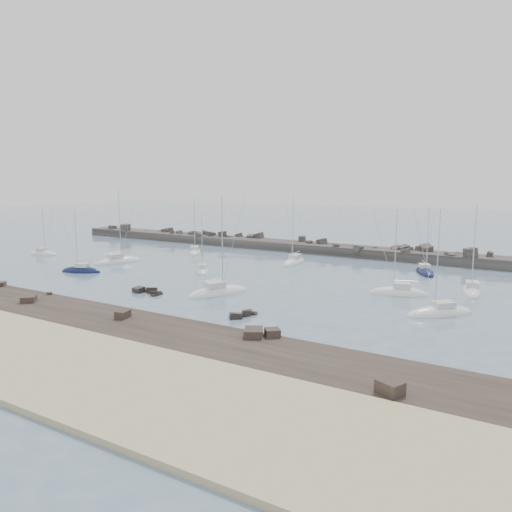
{
  "coord_description": "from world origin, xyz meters",
  "views": [
    {
      "loc": [
        43.27,
        -57.99,
        16.09
      ],
      "look_at": [
        1.2,
        12.0,
        2.85
      ],
      "focal_mm": 35.0,
      "sensor_mm": 36.0,
      "label": 1
    }
  ],
  "objects_px": {
    "sailboat_2": "(81,271)",
    "sailboat_10": "(440,314)",
    "sailboat_4": "(203,271)",
    "sailboat_5": "(294,263)",
    "sailboat_6": "(218,293)",
    "sailboat_1": "(195,253)",
    "sailboat_3": "(118,262)",
    "sailboat_8": "(399,294)",
    "sailboat_7": "(425,273)",
    "sailboat_0": "(43,254)",
    "sailboat_9": "(472,291)"
  },
  "relations": [
    {
      "from": "sailboat_2",
      "to": "sailboat_10",
      "type": "height_order",
      "value": "sailboat_10"
    },
    {
      "from": "sailboat_2",
      "to": "sailboat_8",
      "type": "relative_size",
      "value": 0.88
    },
    {
      "from": "sailboat_7",
      "to": "sailboat_9",
      "type": "bearing_deg",
      "value": -50.87
    },
    {
      "from": "sailboat_5",
      "to": "sailboat_10",
      "type": "distance_m",
      "value": 37.17
    },
    {
      "from": "sailboat_2",
      "to": "sailboat_7",
      "type": "bearing_deg",
      "value": 29.97
    },
    {
      "from": "sailboat_4",
      "to": "sailboat_8",
      "type": "bearing_deg",
      "value": 1.68
    },
    {
      "from": "sailboat_3",
      "to": "sailboat_4",
      "type": "xyz_separation_m",
      "value": [
        19.15,
        0.77,
        -0.01
      ]
    },
    {
      "from": "sailboat_4",
      "to": "sailboat_8",
      "type": "relative_size",
      "value": 0.79
    },
    {
      "from": "sailboat_3",
      "to": "sailboat_9",
      "type": "bearing_deg",
      "value": 7.82
    },
    {
      "from": "sailboat_2",
      "to": "sailboat_8",
      "type": "bearing_deg",
      "value": 12.94
    },
    {
      "from": "sailboat_6",
      "to": "sailboat_10",
      "type": "bearing_deg",
      "value": 10.26
    },
    {
      "from": "sailboat_1",
      "to": "sailboat_2",
      "type": "height_order",
      "value": "sailboat_1"
    },
    {
      "from": "sailboat_3",
      "to": "sailboat_8",
      "type": "relative_size",
      "value": 1.14
    },
    {
      "from": "sailboat_5",
      "to": "sailboat_8",
      "type": "xyz_separation_m",
      "value": [
        23.19,
        -14.43,
        0.0
      ]
    },
    {
      "from": "sailboat_1",
      "to": "sailboat_9",
      "type": "height_order",
      "value": "sailboat_9"
    },
    {
      "from": "sailboat_6",
      "to": "sailboat_7",
      "type": "xyz_separation_m",
      "value": [
        20.9,
        29.75,
        -0.01
      ]
    },
    {
      "from": "sailboat_1",
      "to": "sailboat_3",
      "type": "distance_m",
      "value": 17.35
    },
    {
      "from": "sailboat_2",
      "to": "sailboat_9",
      "type": "height_order",
      "value": "sailboat_9"
    },
    {
      "from": "sailboat_0",
      "to": "sailboat_9",
      "type": "bearing_deg",
      "value": 6.87
    },
    {
      "from": "sailboat_1",
      "to": "sailboat_3",
      "type": "bearing_deg",
      "value": -107.41
    },
    {
      "from": "sailboat_3",
      "to": "sailboat_5",
      "type": "distance_m",
      "value": 32.83
    },
    {
      "from": "sailboat_3",
      "to": "sailboat_5",
      "type": "xyz_separation_m",
      "value": [
        28.58,
        16.16,
        0.0
      ]
    },
    {
      "from": "sailboat_4",
      "to": "sailboat_5",
      "type": "height_order",
      "value": "sailboat_5"
    },
    {
      "from": "sailboat_5",
      "to": "sailboat_6",
      "type": "bearing_deg",
      "value": -85.85
    },
    {
      "from": "sailboat_7",
      "to": "sailboat_10",
      "type": "bearing_deg",
      "value": -73.8
    },
    {
      "from": "sailboat_6",
      "to": "sailboat_10",
      "type": "height_order",
      "value": "sailboat_6"
    },
    {
      "from": "sailboat_7",
      "to": "sailboat_1",
      "type": "bearing_deg",
      "value": -177.07
    },
    {
      "from": "sailboat_2",
      "to": "sailboat_6",
      "type": "bearing_deg",
      "value": -2.07
    },
    {
      "from": "sailboat_5",
      "to": "sailboat_0",
      "type": "bearing_deg",
      "value": -160.1
    },
    {
      "from": "sailboat_0",
      "to": "sailboat_6",
      "type": "xyz_separation_m",
      "value": [
        50.38,
        -9.45,
        0.02
      ]
    },
    {
      "from": "sailboat_1",
      "to": "sailboat_7",
      "type": "height_order",
      "value": "sailboat_1"
    },
    {
      "from": "sailboat_1",
      "to": "sailboat_6",
      "type": "bearing_deg",
      "value": -47.21
    },
    {
      "from": "sailboat_7",
      "to": "sailboat_2",
      "type": "bearing_deg",
      "value": -150.03
    },
    {
      "from": "sailboat_6",
      "to": "sailboat_3",
      "type": "bearing_deg",
      "value": 160.49
    },
    {
      "from": "sailboat_5",
      "to": "sailboat_10",
      "type": "relative_size",
      "value": 1.0
    },
    {
      "from": "sailboat_1",
      "to": "sailboat_10",
      "type": "distance_m",
      "value": 57.88
    },
    {
      "from": "sailboat_2",
      "to": "sailboat_4",
      "type": "xyz_separation_m",
      "value": [
        17.49,
        10.55,
        -0.01
      ]
    },
    {
      "from": "sailboat_2",
      "to": "sailboat_4",
      "type": "relative_size",
      "value": 1.12
    },
    {
      "from": "sailboat_6",
      "to": "sailboat_5",
      "type": "bearing_deg",
      "value": 94.15
    },
    {
      "from": "sailboat_0",
      "to": "sailboat_5",
      "type": "relative_size",
      "value": 0.79
    },
    {
      "from": "sailboat_6",
      "to": "sailboat_9",
      "type": "relative_size",
      "value": 1.11
    },
    {
      "from": "sailboat_4",
      "to": "sailboat_7",
      "type": "height_order",
      "value": "sailboat_7"
    },
    {
      "from": "sailboat_5",
      "to": "sailboat_10",
      "type": "xyz_separation_m",
      "value": [
        30.03,
        -21.9,
        -0.01
      ]
    },
    {
      "from": "sailboat_6",
      "to": "sailboat_1",
      "type": "bearing_deg",
      "value": 132.79
    },
    {
      "from": "sailboat_10",
      "to": "sailboat_0",
      "type": "bearing_deg",
      "value": 176.81
    },
    {
      "from": "sailboat_2",
      "to": "sailboat_10",
      "type": "bearing_deg",
      "value": 4.06
    },
    {
      "from": "sailboat_1",
      "to": "sailboat_6",
      "type": "xyz_separation_m",
      "value": [
        25.35,
        -27.38,
        0.02
      ]
    },
    {
      "from": "sailboat_0",
      "to": "sailboat_1",
      "type": "height_order",
      "value": "sailboat_1"
    },
    {
      "from": "sailboat_6",
      "to": "sailboat_4",
      "type": "bearing_deg",
      "value": 134.48
    },
    {
      "from": "sailboat_1",
      "to": "sailboat_6",
      "type": "relative_size",
      "value": 0.87
    }
  ]
}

